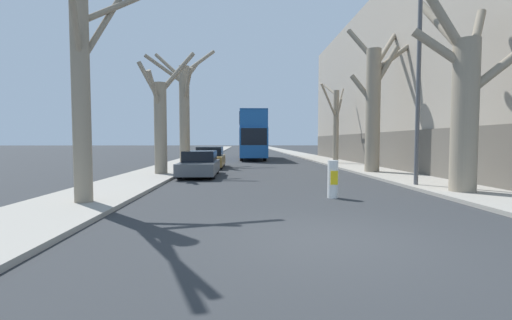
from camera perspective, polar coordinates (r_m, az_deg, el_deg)
The scene contains 15 objects.
ground_plane at distance 6.42m, azimuth 11.70°, elevation -13.04°, with size 300.00×300.00×0.00m, color #2B2D30.
sidewalk_left at distance 56.20m, azimuth -7.16°, elevation 1.33°, with size 2.86×120.00×0.12m, color gray.
sidewalk_right at distance 56.53m, azimuth 5.45°, elevation 1.35°, with size 2.86×120.00×0.12m, color gray.
building_facade_right at distance 29.18m, azimuth 27.14°, elevation 10.96°, with size 10.08×31.08×11.89m.
street_tree_left_0 at distance 10.59m, azimuth -26.91°, elevation 13.68°, with size 2.24×3.95×7.75m.
street_tree_left_1 at distance 18.42m, azimuth -15.48°, elevation 6.52°, with size 2.81×2.95×6.55m.
street_tree_left_2 at distance 26.42m, azimuth -11.88°, elevation 8.78°, with size 4.94×4.68×9.07m.
street_tree_right_0 at distance 13.44m, azimuth 31.47°, elevation 9.04°, with size 4.47×3.82×7.29m.
street_tree_right_1 at distance 20.09m, azimuth 19.06°, elevation 9.13°, with size 3.39×2.45×8.22m.
street_tree_right_2 at distance 27.32m, azimuth 13.13°, elevation 6.05°, with size 2.68×3.25×6.43m.
double_decker_bus at distance 34.51m, azimuth -0.66°, elevation 4.47°, with size 2.49×10.93×4.60m.
parked_car_0 at distance 17.77m, azimuth -9.35°, elevation -0.67°, with size 1.77×4.50×1.29m.
parked_car_1 at distance 23.35m, azimuth -7.68°, elevation 0.36°, with size 1.87×4.54×1.41m.
lamp_post at distance 14.81m, azimuth 25.23°, elevation 15.66°, with size 1.40×0.20×9.20m.
traffic_bollard at distance 11.03m, azimuth 12.68°, elevation -3.13°, with size 0.33×0.34×1.19m.
Camera 1 is at (-1.52, -5.98, 1.78)m, focal length 24.00 mm.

